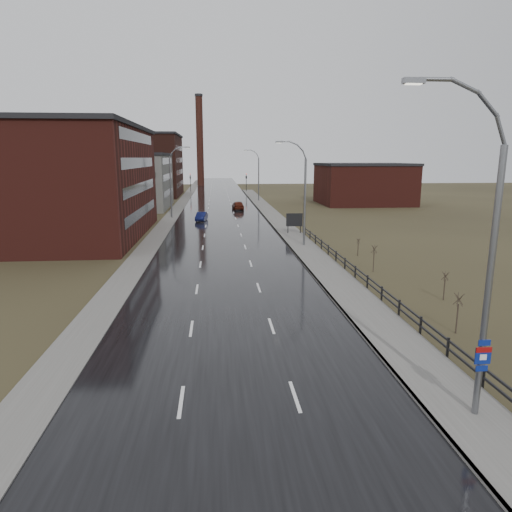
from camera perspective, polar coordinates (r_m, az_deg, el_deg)
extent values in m
plane|color=#2D2819|center=(15.96, -1.40, -24.70)|extent=(320.00, 320.00, 0.00)
cube|color=black|center=(73.38, -4.37, 4.66)|extent=(14.00, 300.00, 0.06)
cube|color=#595651|center=(49.57, 5.99, 1.07)|extent=(3.20, 180.00, 0.18)
cube|color=slate|center=(49.31, 4.26, 1.04)|extent=(0.16, 180.00, 0.18)
cube|color=#595651|center=(73.74, -10.77, 4.54)|extent=(2.40, 260.00, 0.12)
cube|color=#471914|center=(61.27, -24.54, 8.21)|extent=(22.00, 28.00, 13.00)
cube|color=black|center=(61.30, -25.11, 14.50)|extent=(22.44, 28.56, 0.50)
cube|color=black|center=(58.86, -14.07, 5.39)|extent=(0.06, 22.40, 1.20)
cube|color=black|center=(58.60, -14.22, 8.30)|extent=(0.06, 22.40, 1.20)
cube|color=black|center=(58.49, -14.38, 11.23)|extent=(0.06, 22.40, 1.20)
cube|color=black|center=(58.54, -14.54, 14.17)|extent=(0.06, 22.40, 1.20)
cube|color=slate|center=(92.49, -15.92, 8.87)|extent=(16.00, 20.00, 10.00)
cube|color=black|center=(92.37, -16.11, 12.12)|extent=(16.32, 20.40, 0.50)
cube|color=black|center=(91.46, -10.89, 7.83)|extent=(0.06, 16.00, 1.20)
cube|color=black|center=(91.29, -10.96, 9.71)|extent=(0.06, 16.00, 1.20)
cube|color=black|center=(91.22, -11.04, 11.59)|extent=(0.06, 16.00, 1.20)
cube|color=#331611|center=(122.80, -15.70, 10.76)|extent=(26.00, 24.00, 15.00)
cube|color=black|center=(122.91, -15.92, 14.36)|extent=(26.52, 24.48, 0.50)
cube|color=black|center=(121.28, -9.47, 8.90)|extent=(0.06, 19.20, 1.20)
cube|color=black|center=(121.16, -9.52, 10.31)|extent=(0.06, 19.20, 1.20)
cube|color=black|center=(121.10, -9.57, 11.73)|extent=(0.06, 19.20, 1.20)
cube|color=black|center=(121.13, -9.62, 13.15)|extent=(0.06, 19.20, 1.20)
cube|color=#471914|center=(99.86, 13.30, 8.65)|extent=(18.00, 16.00, 8.00)
cube|color=black|center=(99.72, 13.42, 11.08)|extent=(18.36, 16.32, 0.50)
cylinder|color=#331611|center=(162.92, -7.04, 13.99)|extent=(2.40, 2.40, 30.00)
cylinder|color=black|center=(164.15, -7.18, 19.33)|extent=(2.70, 2.70, 0.80)
cylinder|color=slate|center=(18.16, 27.05, -3.80)|extent=(0.24, 0.24, 10.00)
cylinder|color=slate|center=(17.49, 28.26, 13.67)|extent=(0.57, 0.14, 1.12)
cylinder|color=slate|center=(17.27, 26.97, 16.56)|extent=(0.91, 0.14, 0.91)
cylinder|color=slate|center=(16.93, 24.68, 18.74)|extent=(1.12, 0.14, 0.57)
cylinder|color=slate|center=(16.52, 21.65, 19.84)|extent=(1.15, 0.14, 0.14)
cube|color=slate|center=(16.21, 19.11, 20.00)|extent=(0.70, 0.28, 0.18)
cube|color=silver|center=(16.20, 19.09, 19.65)|extent=(0.50, 0.20, 0.04)
cube|color=navy|center=(18.65, 26.66, -9.67)|extent=(0.45, 0.04, 0.22)
cube|color=navy|center=(18.83, 26.51, -11.09)|extent=(0.60, 0.04, 0.65)
cube|color=maroon|center=(18.74, 26.59, -10.45)|extent=(0.60, 0.04, 0.20)
cube|color=navy|center=(19.03, 26.37, -12.48)|extent=(0.45, 0.04, 0.22)
cube|color=silver|center=(18.84, 26.53, -11.25)|extent=(0.26, 0.02, 0.22)
cylinder|color=slate|center=(49.91, 6.12, 6.55)|extent=(0.24, 0.24, 9.50)
cylinder|color=slate|center=(49.65, 6.06, 12.48)|extent=(0.51, 0.14, 0.98)
cylinder|color=slate|center=(49.57, 5.52, 13.32)|extent=(0.81, 0.14, 0.81)
cylinder|color=slate|center=(49.46, 4.70, 13.89)|extent=(0.98, 0.14, 0.51)
cylinder|color=slate|center=(49.33, 3.71, 14.10)|extent=(1.01, 0.14, 0.14)
cube|color=slate|center=(49.23, 2.89, 14.06)|extent=(0.70, 0.28, 0.18)
cube|color=silver|center=(49.23, 2.89, 13.94)|extent=(0.50, 0.20, 0.04)
cylinder|color=slate|center=(75.25, -10.61, 8.29)|extent=(0.24, 0.24, 9.50)
cylinder|color=slate|center=(75.08, -10.64, 12.22)|extent=(0.51, 0.14, 0.98)
cylinder|color=slate|center=(75.05, -10.29, 12.77)|extent=(0.81, 0.14, 0.81)
cylinder|color=slate|center=(74.99, -9.74, 13.16)|extent=(0.98, 0.14, 0.51)
cylinder|color=slate|center=(74.94, -9.09, 13.31)|extent=(1.01, 0.14, 0.14)
cube|color=slate|center=(74.89, -8.55, 13.29)|extent=(0.70, 0.28, 0.18)
cube|color=silver|center=(74.89, -8.55, 13.21)|extent=(0.50, 0.20, 0.04)
cylinder|color=slate|center=(103.30, 0.33, 9.49)|extent=(0.24, 0.24, 9.50)
cylinder|color=slate|center=(103.18, 0.24, 12.35)|extent=(0.51, 0.14, 0.98)
cylinder|color=slate|center=(103.14, -0.03, 12.75)|extent=(0.81, 0.14, 0.81)
cylinder|color=slate|center=(103.09, -0.43, 13.01)|extent=(0.98, 0.14, 0.51)
cylinder|color=slate|center=(103.03, -0.91, 13.10)|extent=(1.01, 0.14, 0.14)
cube|color=slate|center=(102.98, -1.30, 13.07)|extent=(0.70, 0.28, 0.18)
cube|color=silver|center=(102.98, -1.30, 13.02)|extent=(0.50, 0.20, 0.04)
cube|color=black|center=(22.01, 26.53, -13.41)|extent=(0.10, 0.10, 1.10)
cube|color=black|center=(24.37, 22.84, -10.58)|extent=(0.10, 0.10, 1.10)
cube|color=black|center=(26.86, 19.88, -8.23)|extent=(0.10, 0.10, 1.10)
cube|color=black|center=(29.44, 17.45, -6.27)|extent=(0.10, 0.10, 1.10)
cube|color=black|center=(32.10, 15.44, -4.62)|extent=(0.10, 0.10, 1.10)
cube|color=black|center=(34.81, 13.74, -3.22)|extent=(0.10, 0.10, 1.10)
cube|color=black|center=(37.57, 12.30, -2.02)|extent=(0.10, 0.10, 1.10)
cube|color=black|center=(40.36, 11.05, -0.99)|extent=(0.10, 0.10, 1.10)
cube|color=black|center=(43.18, 9.97, -0.09)|extent=(0.10, 0.10, 1.10)
cube|color=black|center=(46.02, 9.02, 0.70)|extent=(0.10, 0.10, 1.10)
cube|color=black|center=(48.88, 8.18, 1.40)|extent=(0.10, 0.10, 1.10)
cube|color=black|center=(51.76, 7.43, 2.02)|extent=(0.10, 0.10, 1.10)
cube|color=black|center=(54.65, 6.77, 2.57)|extent=(0.10, 0.10, 1.10)
cube|color=black|center=(57.55, 6.16, 3.07)|extent=(0.10, 0.10, 1.10)
cube|color=black|center=(34.25, 14.04, -2.79)|extent=(0.08, 53.00, 0.10)
cube|color=black|center=(34.35, 14.01, -3.44)|extent=(0.08, 53.00, 0.10)
cylinder|color=#382D23|center=(27.81, 23.83, -7.18)|extent=(0.08, 0.08, 1.72)
cylinder|color=#382D23|center=(27.50, 24.12, -4.98)|extent=(0.04, 0.58, 0.68)
cylinder|color=#382D23|center=(27.53, 24.01, -4.96)|extent=(0.55, 0.22, 0.69)
cylinder|color=#382D23|center=(27.48, 23.92, -4.97)|extent=(0.33, 0.49, 0.70)
cylinder|color=#382D23|center=(27.44, 23.98, -5.01)|extent=(0.33, 0.49, 0.70)
cylinder|color=#382D23|center=(27.45, 24.10, -5.01)|extent=(0.55, 0.22, 0.69)
cylinder|color=#382D23|center=(33.84, 22.46, -3.92)|extent=(0.08, 0.08, 1.48)
cylinder|color=#382D23|center=(33.62, 22.67, -2.34)|extent=(0.04, 0.50, 0.59)
cylinder|color=#382D23|center=(33.65, 22.58, -2.32)|extent=(0.48, 0.19, 0.60)
cylinder|color=#382D23|center=(33.60, 22.51, -2.33)|extent=(0.29, 0.43, 0.60)
cylinder|color=#382D23|center=(33.55, 22.56, -2.35)|extent=(0.29, 0.43, 0.60)
cylinder|color=#382D23|center=(33.56, 22.66, -2.36)|extent=(0.48, 0.19, 0.60)
cylinder|color=#382D23|center=(40.27, 14.49, -0.73)|extent=(0.08, 0.08, 1.72)
cylinder|color=#382D23|center=(40.06, 14.64, 0.83)|extent=(0.04, 0.58, 0.68)
cylinder|color=#382D23|center=(40.09, 14.57, 0.85)|extent=(0.55, 0.22, 0.69)
cylinder|color=#382D23|center=(40.06, 14.51, 0.84)|extent=(0.33, 0.49, 0.70)
cylinder|color=#382D23|center=(40.00, 14.54, 0.82)|extent=(0.33, 0.49, 0.70)
cylinder|color=#382D23|center=(40.01, 14.62, 0.82)|extent=(0.55, 0.22, 0.69)
cylinder|color=#382D23|center=(46.47, 12.63, 0.81)|extent=(0.08, 0.08, 1.32)
cylinder|color=#382D23|center=(46.32, 12.74, 1.85)|extent=(0.04, 0.45, 0.53)
cylinder|color=#382D23|center=(46.36, 12.68, 1.86)|extent=(0.43, 0.18, 0.54)
cylinder|color=#382D23|center=(46.32, 12.62, 1.86)|extent=(0.26, 0.39, 0.54)
cylinder|color=#382D23|center=(46.27, 12.64, 1.84)|extent=(0.26, 0.39, 0.54)
cylinder|color=#382D23|center=(46.27, 12.71, 1.84)|extent=(0.43, 0.18, 0.54)
cube|color=black|center=(58.31, 4.01, 3.58)|extent=(0.10, 0.10, 1.80)
cube|color=black|center=(58.58, 5.56, 3.59)|extent=(0.10, 0.10, 1.80)
cube|color=silver|center=(58.25, 4.82, 4.53)|extent=(2.00, 0.08, 1.56)
cube|color=black|center=(58.21, 4.82, 4.53)|extent=(2.10, 0.04, 1.66)
cylinder|color=black|center=(133.13, -8.20, 9.04)|extent=(0.16, 0.16, 5.20)
imported|color=black|center=(133.03, -8.23, 9.97)|extent=(0.58, 2.73, 1.10)
sphere|color=#FF190C|center=(132.87, -8.24, 10.09)|extent=(0.18, 0.18, 0.18)
cylinder|color=black|center=(133.22, -1.22, 9.16)|extent=(0.16, 0.16, 5.20)
imported|color=black|center=(133.12, -1.23, 10.09)|extent=(0.58, 2.73, 1.10)
sphere|color=#FF190C|center=(132.96, -1.23, 10.21)|extent=(0.18, 0.18, 0.18)
imported|color=#0D1242|center=(71.22, -6.83, 4.89)|extent=(1.93, 4.18, 1.33)
imported|color=#49160C|center=(86.05, -2.27, 6.32)|extent=(2.22, 4.95, 1.65)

